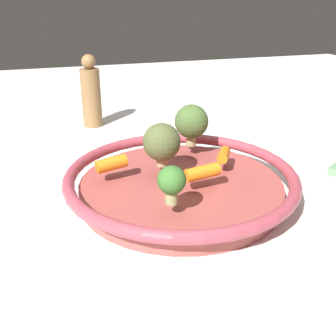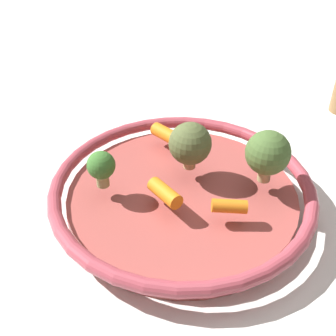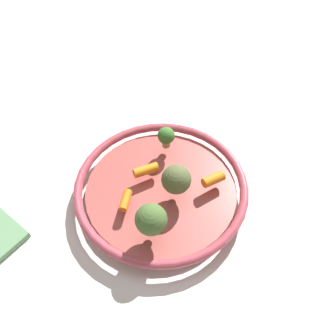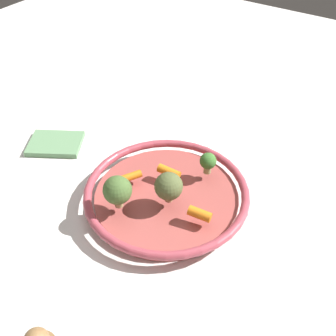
{
  "view_description": "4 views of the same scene",
  "coord_description": "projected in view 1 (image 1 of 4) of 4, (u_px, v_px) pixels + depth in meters",
  "views": [
    {
      "loc": [
        0.18,
        0.52,
        0.29
      ],
      "look_at": [
        0.03,
        0.02,
        0.06
      ],
      "focal_mm": 42.35,
      "sensor_mm": 36.0,
      "label": 1
    },
    {
      "loc": [
        -0.37,
        0.24,
        0.4
      ],
      "look_at": [
        0.0,
        0.02,
        0.07
      ],
      "focal_mm": 45.79,
      "sensor_mm": 36.0,
      "label": 2
    },
    {
      "loc": [
        -0.15,
        -0.43,
        0.68
      ],
      "look_at": [
        0.02,
        0.01,
        0.09
      ],
      "focal_mm": 41.55,
      "sensor_mm": 36.0,
      "label": 3
    },
    {
      "loc": [
        0.35,
        -0.51,
        0.65
      ],
      "look_at": [
        -0.01,
        0.02,
        0.08
      ],
      "focal_mm": 43.5,
      "sensor_mm": 36.0,
      "label": 4
    }
  ],
  "objects": [
    {
      "name": "baby_carrot_back",
      "position": [
        224.0,
        155.0,
        0.63
      ],
      "size": [
        0.04,
        0.05,
        0.02
      ],
      "primitive_type": "cylinder",
      "rotation": [
        1.52,
        0.0,
        2.59
      ],
      "color": "orange",
      "rests_on": "serving_bowl"
    },
    {
      "name": "pepper_mill",
      "position": [
        91.0,
        94.0,
        0.92
      ],
      "size": [
        0.04,
        0.04,
        0.17
      ],
      "color": "olive",
      "rests_on": "ground_plane"
    },
    {
      "name": "ground_plane",
      "position": [
        181.0,
        197.0,
        0.62
      ],
      "size": [
        2.53,
        2.53,
        0.0
      ],
      "primitive_type": "plane",
      "color": "silver"
    },
    {
      "name": "serving_bowl",
      "position": [
        181.0,
        183.0,
        0.61
      ],
      "size": [
        0.36,
        0.36,
        0.05
      ],
      "color": "#A84C47",
      "rests_on": "ground_plane"
    },
    {
      "name": "broccoli_floret_small",
      "position": [
        191.0,
        122.0,
        0.68
      ],
      "size": [
        0.06,
        0.06,
        0.07
      ],
      "color": "tan",
      "rests_on": "serving_bowl"
    },
    {
      "name": "broccoli_floret_large",
      "position": [
        162.0,
        142.0,
        0.6
      ],
      "size": [
        0.06,
        0.06,
        0.07
      ],
      "color": "tan",
      "rests_on": "serving_bowl"
    },
    {
      "name": "baby_carrot_right",
      "position": [
        202.0,
        172.0,
        0.57
      ],
      "size": [
        0.05,
        0.02,
        0.02
      ],
      "primitive_type": "cylinder",
      "rotation": [
        1.51,
        0.0,
        4.8
      ],
      "color": "orange",
      "rests_on": "serving_bowl"
    },
    {
      "name": "baby_carrot_near_rim",
      "position": [
        111.0,
        164.0,
        0.6
      ],
      "size": [
        0.05,
        0.03,
        0.02
      ],
      "primitive_type": "cylinder",
      "rotation": [
        1.65,
        0.0,
        1.74
      ],
      "color": "orange",
      "rests_on": "serving_bowl"
    },
    {
      "name": "broccoli_floret_edge",
      "position": [
        172.0,
        182.0,
        0.49
      ],
      "size": [
        0.04,
        0.04,
        0.05
      ],
      "color": "#9DA466",
      "rests_on": "serving_bowl"
    }
  ]
}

